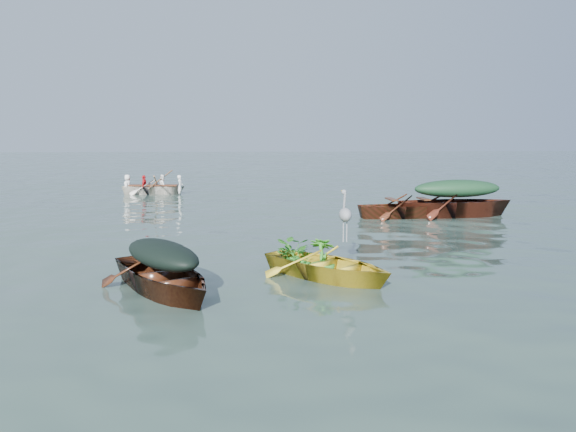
# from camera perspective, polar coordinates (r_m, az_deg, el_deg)

# --- Properties ---
(ground) EXTENTS (140.00, 140.00, 0.00)m
(ground) POSITION_cam_1_polar(r_m,az_deg,el_deg) (12.01, 2.94, -3.24)
(ground) COLOR #344940
(ground) RESTS_ON ground
(yellow_dinghy) EXTENTS (3.07, 3.14, 0.82)m
(yellow_dinghy) POSITION_cam_1_polar(r_m,az_deg,el_deg) (9.50, 4.03, -6.33)
(yellow_dinghy) COLOR yellow
(yellow_dinghy) RESTS_ON ground
(dark_covered_boat) EXTENTS (3.02, 3.72, 0.88)m
(dark_covered_boat) POSITION_cam_1_polar(r_m,az_deg,el_deg) (8.85, -12.54, -7.60)
(dark_covered_boat) COLOR #462210
(dark_covered_boat) RESTS_ON ground
(green_tarp_boat) EXTENTS (4.87, 1.80, 1.14)m
(green_tarp_boat) POSITION_cam_1_polar(r_m,az_deg,el_deg) (17.30, 16.71, -0.05)
(green_tarp_boat) COLOR #541F13
(green_tarp_boat) RESTS_ON ground
(open_wooden_boat) EXTENTS (4.05, 1.43, 0.91)m
(open_wooden_boat) POSITION_cam_1_polar(r_m,az_deg,el_deg) (16.72, 12.00, -0.16)
(open_wooden_boat) COLOR #5D2517
(open_wooden_boat) RESTS_ON ground
(rowed_boat) EXTENTS (3.58, 1.30, 0.79)m
(rowed_boat) POSITION_cam_1_polar(r_m,az_deg,el_deg) (23.49, -13.45, 2.17)
(rowed_boat) COLOR white
(rowed_boat) RESTS_ON ground
(dark_tarp_cover) EXTENTS (1.66, 2.05, 0.40)m
(dark_tarp_cover) POSITION_cam_1_polar(r_m,az_deg,el_deg) (8.70, -12.67, -3.54)
(dark_tarp_cover) COLOR black
(dark_tarp_cover) RESTS_ON dark_covered_boat
(green_tarp_cover) EXTENTS (2.68, 0.99, 0.52)m
(green_tarp_cover) POSITION_cam_1_polar(r_m,az_deg,el_deg) (17.21, 16.82, 2.69)
(green_tarp_cover) COLOR #183A1E
(green_tarp_cover) RESTS_ON green_tarp_boat
(thwart_benches) EXTENTS (2.03, 0.84, 0.04)m
(thwart_benches) POSITION_cam_1_polar(r_m,az_deg,el_deg) (16.66, 12.04, 1.45)
(thwart_benches) COLOR #411E0F
(thwart_benches) RESTS_ON open_wooden_boat
(heron) EXTENTS (0.48, 0.48, 0.92)m
(heron) POSITION_cam_1_polar(r_m,az_deg,el_deg) (9.78, 5.83, -0.72)
(heron) COLOR gray
(heron) RESTS_ON yellow_dinghy
(dinghy_weeds) EXTENTS (1.13, 1.13, 0.60)m
(dinghy_weeds) POSITION_cam_1_polar(r_m,az_deg,el_deg) (9.71, 1.61, -1.71)
(dinghy_weeds) COLOR #23771F
(dinghy_weeds) RESTS_ON yellow_dinghy
(rowers) EXTENTS (2.52, 1.12, 0.76)m
(rowers) POSITION_cam_1_polar(r_m,az_deg,el_deg) (23.43, -13.51, 4.06)
(rowers) COLOR white
(rowers) RESTS_ON rowed_boat
(oars) EXTENTS (0.78, 2.64, 0.06)m
(oars) POSITION_cam_1_polar(r_m,az_deg,el_deg) (23.45, -13.49, 3.21)
(oars) COLOR #905D36
(oars) RESTS_ON rowed_boat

